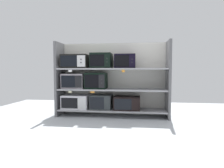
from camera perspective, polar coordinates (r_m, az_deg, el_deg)
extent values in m
cube|color=#B2B7BC|center=(3.24, -2.33, -13.41)|extent=(6.23, 6.00, 0.02)
cube|color=beige|center=(4.35, 0.44, 1.54)|extent=(2.43, 0.04, 1.56)
cube|color=#5B5B5E|center=(4.39, -14.98, 1.43)|extent=(0.05, 0.48, 1.56)
cube|color=#5B5B5E|center=(4.10, 16.04, 1.26)|extent=(0.05, 0.48, 1.56)
cube|color=#99999E|center=(4.17, 0.00, -7.49)|extent=(2.23, 0.48, 0.03)
cube|color=silver|center=(4.31, -10.34, -5.05)|extent=(0.55, 0.41, 0.29)
cube|color=black|center=(4.14, -12.29, -5.44)|extent=(0.35, 0.01, 0.21)
cube|color=silver|center=(4.06, -8.81, -5.58)|extent=(0.17, 0.01, 0.23)
cube|color=#2B3032|center=(4.17, -3.09, -5.17)|extent=(0.44, 0.37, 0.30)
cube|color=black|center=(4.00, -4.39, -5.57)|extent=(0.29, 0.01, 0.25)
cube|color=#2B3032|center=(3.96, -1.47, -5.65)|extent=(0.12, 0.01, 0.24)
cube|color=black|center=(4.11, 4.38, -5.48)|extent=(0.53, 0.37, 0.28)
cube|color=black|center=(3.93, 3.18, -5.92)|extent=(0.35, 0.01, 0.22)
cube|color=black|center=(3.92, 6.86, -5.96)|extent=(0.15, 0.01, 0.22)
cube|color=#99999E|center=(4.10, 0.00, -1.60)|extent=(2.23, 0.48, 0.03)
cube|color=#A29AA2|center=(4.28, -10.98, 0.83)|extent=(0.46, 0.35, 0.31)
cube|color=black|center=(4.13, -12.65, 0.70)|extent=(0.29, 0.01, 0.25)
cube|color=black|center=(4.06, -9.75, 0.69)|extent=(0.14, 0.01, 0.25)
cube|color=black|center=(4.15, -4.61, 0.95)|extent=(0.44, 0.37, 0.33)
cube|color=black|center=(3.97, -5.95, 0.82)|extent=(0.29, 0.01, 0.26)
cube|color=black|center=(3.93, -3.05, 0.81)|extent=(0.12, 0.01, 0.27)
cylinder|color=#262628|center=(3.93, -3.07, 0.27)|extent=(0.02, 0.01, 0.02)
cylinder|color=#262628|center=(3.92, -3.07, 1.33)|extent=(0.02, 0.01, 0.02)
cube|color=beige|center=(4.06, -12.10, -2.27)|extent=(0.07, 0.00, 0.03)
cube|color=orange|center=(3.93, -5.69, -2.37)|extent=(0.09, 0.00, 0.03)
cube|color=#99999E|center=(4.09, 0.00, 4.40)|extent=(2.23, 0.48, 0.03)
cube|color=black|center=(4.26, -10.50, 6.43)|extent=(0.55, 0.42, 0.29)
cube|color=black|center=(4.08, -12.48, 6.53)|extent=(0.35, 0.01, 0.22)
cube|color=silver|center=(4.00, -8.98, 6.63)|extent=(0.17, 0.01, 0.23)
cylinder|color=#262628|center=(3.99, -9.01, 6.18)|extent=(0.02, 0.01, 0.02)
cylinder|color=#262628|center=(4.00, -9.02, 7.08)|extent=(0.02, 0.01, 0.02)
cube|color=black|center=(4.13, -3.08, 6.75)|extent=(0.42, 0.41, 0.31)
cube|color=black|center=(3.93, -4.36, 6.89)|extent=(0.29, 0.01, 0.23)
cube|color=black|center=(3.89, -1.47, 6.93)|extent=(0.11, 0.01, 0.25)
cylinder|color=#262628|center=(3.88, -1.49, 6.44)|extent=(0.02, 0.01, 0.02)
cylinder|color=#262628|center=(3.89, -1.49, 7.44)|extent=(0.02, 0.01, 0.02)
cube|color=black|center=(4.07, 3.82, 6.62)|extent=(0.42, 0.33, 0.29)
cube|color=black|center=(3.90, 2.91, 6.74)|extent=(0.29, 0.01, 0.23)
cube|color=black|center=(3.89, 5.84, 6.74)|extent=(0.11, 0.01, 0.23)
cylinder|color=#262628|center=(3.88, 5.83, 6.28)|extent=(0.02, 0.01, 0.02)
cylinder|color=#262628|center=(3.88, 5.84, 7.21)|extent=(0.02, 0.01, 0.02)
cube|color=white|center=(4.04, -12.06, 3.75)|extent=(0.08, 0.00, 0.04)
cube|color=orange|center=(3.82, 3.31, 3.78)|extent=(0.06, 0.00, 0.05)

